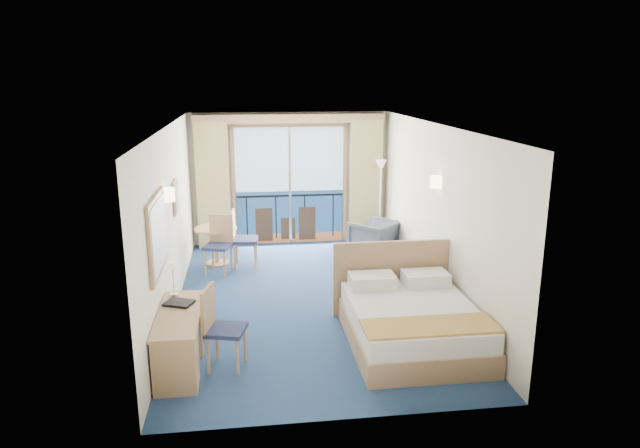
{
  "coord_description": "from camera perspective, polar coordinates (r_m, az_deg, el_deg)",
  "views": [
    {
      "loc": [
        -0.9,
        -8.29,
        3.4
      ],
      "look_at": [
        0.22,
        0.2,
        1.16
      ],
      "focal_mm": 32.0,
      "sensor_mm": 36.0,
      "label": 1
    }
  ],
  "objects": [
    {
      "name": "wall_print",
      "position": [
        8.99,
        -14.23,
        2.62
      ],
      "size": [
        0.04,
        0.42,
        0.52
      ],
      "color": "tan",
      "rests_on": "room_walls"
    },
    {
      "name": "pelmet",
      "position": [
        11.46,
        -3.07,
        10.49
      ],
      "size": [
        3.8,
        0.25,
        0.18
      ],
      "primitive_type": "cube",
      "color": "tan",
      "rests_on": "room_walls"
    },
    {
      "name": "desk",
      "position": [
        6.78,
        -14.15,
        -12.3
      ],
      "size": [
        0.5,
        1.46,
        0.68
      ],
      "color": "tan",
      "rests_on": "ground"
    },
    {
      "name": "floor",
      "position": [
        9.01,
        -1.25,
        -7.56
      ],
      "size": [
        6.5,
        6.5,
        0.0
      ],
      "primitive_type": "plane",
      "color": "navy",
      "rests_on": "ground"
    },
    {
      "name": "room_walls",
      "position": [
        8.5,
        -1.32,
        3.61
      ],
      "size": [
        4.04,
        6.54,
        2.72
      ],
      "color": "white",
      "rests_on": "ground"
    },
    {
      "name": "bed",
      "position": [
        7.62,
        9.08,
        -9.49
      ],
      "size": [
        1.76,
        2.09,
        1.11
      ],
      "color": "tan",
      "rests_on": "ground"
    },
    {
      "name": "sconce_right",
      "position": [
        8.76,
        11.53,
        4.14
      ],
      "size": [
        0.18,
        0.18,
        0.18
      ],
      "primitive_type": "cylinder",
      "color": "beige",
      "rests_on": "room_walls"
    },
    {
      "name": "balcony_door",
      "position": [
        11.77,
        -3.05,
        3.54
      ],
      "size": [
        2.36,
        0.03,
        2.52
      ],
      "color": "navy",
      "rests_on": "room_walls"
    },
    {
      "name": "desk_lamp",
      "position": [
        7.41,
        -14.53,
        -4.66
      ],
      "size": [
        0.12,
        0.12,
        0.44
      ],
      "color": "silver",
      "rests_on": "desk"
    },
    {
      "name": "table_chair_a",
      "position": [
        10.45,
        -8.0,
        -1.13
      ],
      "size": [
        0.49,
        0.48,
        1.05
      ],
      "rotation": [
        0.0,
        0.0,
        1.5
      ],
      "color": "#21284D",
      "rests_on": "ground"
    },
    {
      "name": "round_table",
      "position": [
        10.67,
        -10.35,
        -1.24
      ],
      "size": [
        0.77,
        0.77,
        0.7
      ],
      "color": "tan",
      "rests_on": "ground"
    },
    {
      "name": "phone",
      "position": [
        8.75,
        10.59,
        -4.58
      ],
      "size": [
        0.2,
        0.17,
        0.08
      ],
      "primitive_type": "cube",
      "rotation": [
        0.0,
        0.0,
        -0.12
      ],
      "color": "beige",
      "rests_on": "nightstand"
    },
    {
      "name": "mirror",
      "position": [
        7.12,
        -15.91,
        -1.0
      ],
      "size": [
        0.05,
        1.25,
        0.95
      ],
      "color": "tan",
      "rests_on": "room_walls"
    },
    {
      "name": "folder",
      "position": [
        7.25,
        -13.93,
        -7.67
      ],
      "size": [
        0.4,
        0.36,
        0.03
      ],
      "primitive_type": "cube",
      "rotation": [
        0.0,
        0.0,
        -0.4
      ],
      "color": "black",
      "rests_on": "desk"
    },
    {
      "name": "floor_lamp",
      "position": [
        11.51,
        6.09,
        4.26
      ],
      "size": [
        0.25,
        0.25,
        1.78
      ],
      "color": "silver",
      "rests_on": "ground"
    },
    {
      "name": "armchair",
      "position": [
        11.04,
        5.41,
        -1.45
      ],
      "size": [
        1.1,
        1.1,
        0.72
      ],
      "primitive_type": "imported",
      "rotation": [
        0.0,
        0.0,
        3.86
      ],
      "color": "#444753",
      "rests_on": "ground"
    },
    {
      "name": "sconce_left",
      "position": [
        7.92,
        -14.95,
        2.84
      ],
      "size": [
        0.18,
        0.18,
        0.18
      ],
      "primitive_type": "cylinder",
      "color": "beige",
      "rests_on": "room_walls"
    },
    {
      "name": "nightstand",
      "position": [
        8.84,
        10.72,
        -6.45
      ],
      "size": [
        0.39,
        0.38,
        0.52
      ],
      "primitive_type": "cube",
      "color": "tan",
      "rests_on": "ground"
    },
    {
      "name": "curtain_left",
      "position": [
        11.58,
        -10.65,
        3.79
      ],
      "size": [
        0.65,
        0.22,
        2.55
      ],
      "primitive_type": "cube",
      "color": "#D1B774",
      "rests_on": "room_walls"
    },
    {
      "name": "curtain_right",
      "position": [
        11.82,
        4.56,
        4.21
      ],
      "size": [
        0.65,
        0.22,
        2.55
      ],
      "primitive_type": "cube",
      "color": "#D1B774",
      "rests_on": "room_walls"
    },
    {
      "name": "table_chair_b",
      "position": [
        10.25,
        -10.03,
        -1.62
      ],
      "size": [
        0.56,
        0.56,
        1.02
      ],
      "rotation": [
        0.0,
        0.0,
        -0.32
      ],
      "color": "#21284D",
      "rests_on": "ground"
    },
    {
      "name": "desk_chair",
      "position": [
        6.93,
        -10.12,
        -9.73
      ],
      "size": [
        0.54,
        0.53,
        1.01
      ],
      "rotation": [
        0.0,
        0.0,
        1.32
      ],
      "color": "#21284D",
      "rests_on": "ground"
    }
  ]
}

